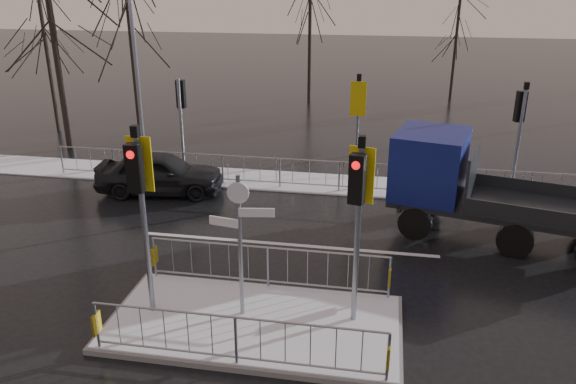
% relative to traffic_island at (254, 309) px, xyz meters
% --- Properties ---
extents(ground, '(120.00, 120.00, 0.00)m').
position_rel_traffic_island_xyz_m(ground, '(0.01, -0.01, -0.39)').
color(ground, black).
rests_on(ground, ground).
extents(snow_verge, '(30.00, 2.00, 0.04)m').
position_rel_traffic_island_xyz_m(snow_verge, '(0.01, 8.59, -0.37)').
color(snow_verge, white).
rests_on(snow_verge, ground).
extents(lane_markings, '(8.00, 11.38, 0.01)m').
position_rel_traffic_island_xyz_m(lane_markings, '(0.01, -0.34, -0.39)').
color(lane_markings, silver).
rests_on(lane_markings, ground).
extents(traffic_island, '(6.00, 3.04, 4.15)m').
position_rel_traffic_island_xyz_m(traffic_island, '(0.00, 0.00, 0.00)').
color(traffic_island, slate).
rests_on(traffic_island, ground).
extents(far_kerb_fixtures, '(18.00, 0.65, 3.83)m').
position_rel_traffic_island_xyz_m(far_kerb_fixtures, '(0.31, 8.08, 0.63)').
color(far_kerb_fixtures, gray).
rests_on(far_kerb_fixtures, ground).
extents(car_far_lane, '(4.28, 2.16, 1.40)m').
position_rel_traffic_island_xyz_m(car_far_lane, '(-4.77, 6.84, 0.31)').
color(car_far_lane, black).
rests_on(car_far_lane, ground).
extents(flatbed_truck, '(6.37, 3.59, 2.79)m').
position_rel_traffic_island_xyz_m(flatbed_truck, '(4.53, 5.49, 1.09)').
color(flatbed_truck, black).
rests_on(flatbed_truck, ground).
extents(tree_near_b, '(4.00, 4.00, 7.55)m').
position_rel_traffic_island_xyz_m(tree_near_b, '(-7.99, 12.49, 4.76)').
color(tree_near_b, black).
rests_on(tree_near_b, ground).
extents(tree_near_c, '(3.50, 3.50, 6.61)m').
position_rel_traffic_island_xyz_m(tree_near_c, '(-12.49, 13.49, 4.11)').
color(tree_near_c, black).
rests_on(tree_near_c, ground).
extents(tree_far_a, '(3.75, 3.75, 7.08)m').
position_rel_traffic_island_xyz_m(tree_far_a, '(-1.99, 21.99, 4.43)').
color(tree_far_a, black).
rests_on(tree_far_a, ground).
extents(tree_far_b, '(3.25, 3.25, 6.14)m').
position_rel_traffic_island_xyz_m(tree_far_b, '(6.01, 23.99, 3.79)').
color(tree_far_b, black).
rests_on(tree_far_b, ground).
extents(street_lamp_left, '(1.25, 0.18, 8.20)m').
position_rel_traffic_island_xyz_m(street_lamp_left, '(-6.42, 9.49, 4.10)').
color(street_lamp_left, gray).
rests_on(street_lamp_left, ground).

